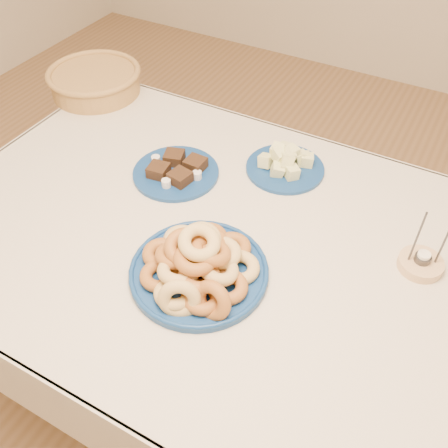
{
  "coord_description": "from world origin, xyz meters",
  "views": [
    {
      "loc": [
        0.42,
        -0.82,
        1.72
      ],
      "look_at": [
        0.0,
        -0.05,
        0.85
      ],
      "focal_mm": 40.0,
      "sensor_mm": 36.0,
      "label": 1
    }
  ],
  "objects": [
    {
      "name": "ground",
      "position": [
        0.0,
        0.0,
        0.0
      ],
      "size": [
        5.0,
        5.0,
        0.0
      ],
      "primitive_type": "plane",
      "color": "olive",
      "rests_on": "ground"
    },
    {
      "name": "melon_plate",
      "position": [
        0.0,
        0.34,
        0.77
      ],
      "size": [
        0.29,
        0.29,
        0.08
      ],
      "rotation": [
        0.0,
        0.0,
        0.23
      ],
      "color": "navy",
      "rests_on": "dining_table"
    },
    {
      "name": "donut_platter",
      "position": [
        -0.01,
        -0.16,
        0.79
      ],
      "size": [
        0.44,
        0.44,
        0.16
      ],
      "rotation": [
        0.0,
        0.0,
        0.31
      ],
      "color": "navy",
      "rests_on": "dining_table"
    },
    {
      "name": "brownie_plate",
      "position": [
        -0.28,
        0.16,
        0.76
      ],
      "size": [
        0.31,
        0.31,
        0.05
      ],
      "rotation": [
        0.0,
        0.0,
        0.19
      ],
      "color": "navy",
      "rests_on": "dining_table"
    },
    {
      "name": "candle_holder",
      "position": [
        0.46,
        0.14,
        0.77
      ],
      "size": [
        0.14,
        0.14,
        0.19
      ],
      "rotation": [
        0.0,
        0.0,
        0.36
      ],
      "color": "tan",
      "rests_on": "dining_table"
    },
    {
      "name": "wicker_basket",
      "position": [
        -0.81,
        0.43,
        0.8
      ],
      "size": [
        0.4,
        0.4,
        0.09
      ],
      "rotation": [
        0.0,
        0.0,
        -0.18
      ],
      "color": "olive",
      "rests_on": "dining_table"
    },
    {
      "name": "dining_table",
      "position": [
        0.0,
        0.0,
        0.64
      ],
      "size": [
        1.71,
        1.11,
        0.75
      ],
      "color": "brown",
      "rests_on": "ground"
    }
  ]
}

